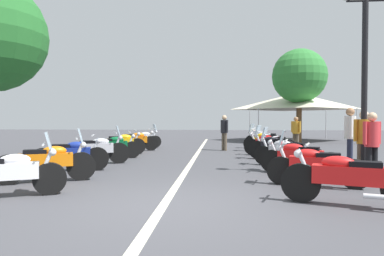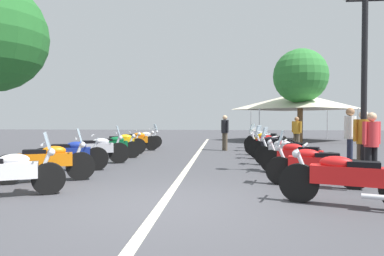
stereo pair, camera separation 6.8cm
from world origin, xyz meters
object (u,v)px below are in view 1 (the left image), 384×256
at_px(motorcycle_left_row_0, 6,173).
at_px(motorcycle_right_row_2, 299,157).
at_px(motorcycle_left_row_2, 71,155).
at_px(roadside_tree_0, 299,76).
at_px(bystander_3, 224,130).
at_px(motorcycle_right_row_4, 276,147).
at_px(street_lamp_twin_globe, 365,47).
at_px(motorcycle_right_row_0, 349,178).
at_px(motorcycle_right_row_3, 287,151).
at_px(motorcycle_left_row_5, 121,143).
at_px(motorcycle_right_row_1, 315,165).
at_px(bystander_4, 350,133).
at_px(bystander_2, 296,131).
at_px(bystander_0, 364,138).
at_px(motorcycle_left_row_7, 142,139).
at_px(motorcycle_left_row_1, 47,161).
at_px(motorcycle_right_row_6, 265,141).
at_px(bystander_1, 372,141).
at_px(motorcycle_right_row_5, 270,144).
at_px(motorcycle_right_row_7, 265,139).
at_px(motorcycle_left_row_4, 112,146).
at_px(event_tent, 296,101).
at_px(motorcycle_left_row_3, 96,149).
at_px(motorcycle_left_row_6, 135,141).

bearing_deg(motorcycle_left_row_0, motorcycle_right_row_2, 1.41).
bearing_deg(motorcycle_left_row_2, roadside_tree_0, 35.69).
xyz_separation_m(bystander_3, roadside_tree_0, (5.14, -4.53, 3.06)).
xyz_separation_m(motorcycle_right_row_4, street_lamp_twin_globe, (-3.35, -1.60, 2.75)).
distance_m(motorcycle_right_row_0, motorcycle_right_row_3, 4.67).
relative_size(motorcycle_left_row_5, motorcycle_right_row_1, 0.95).
height_order(motorcycle_left_row_2, bystander_4, bystander_4).
xyz_separation_m(motorcycle_right_row_4, bystander_2, (3.88, -1.56, 0.43)).
bearing_deg(bystander_0, bystander_2, -10.38).
relative_size(motorcycle_left_row_7, motorcycle_right_row_1, 0.91).
bearing_deg(motorcycle_left_row_1, bystander_4, -7.05).
xyz_separation_m(motorcycle_right_row_4, bystander_0, (-3.27, -1.63, 0.49)).
bearing_deg(bystander_0, motorcycle_right_row_6, 3.04).
relative_size(motorcycle_right_row_2, bystander_1, 1.24).
relative_size(motorcycle_left_row_2, motorcycle_right_row_1, 1.00).
distance_m(motorcycle_right_row_2, motorcycle_right_row_5, 4.46).
bearing_deg(motorcycle_right_row_5, bystander_3, -28.12).
distance_m(motorcycle_right_row_2, motorcycle_right_row_7, 7.62).
height_order(motorcycle_right_row_6, bystander_4, bystander_4).
distance_m(motorcycle_left_row_4, event_tent, 14.46).
relative_size(motorcycle_left_row_3, motorcycle_left_row_5, 1.06).
height_order(motorcycle_left_row_6, motorcycle_right_row_2, motorcycle_left_row_6).
relative_size(motorcycle_left_row_5, motorcycle_right_row_6, 0.99).
relative_size(motorcycle_left_row_4, motorcycle_right_row_0, 0.94).
xyz_separation_m(motorcycle_left_row_3, motorcycle_right_row_3, (-0.03, -5.98, -0.02)).
xyz_separation_m(motorcycle_left_row_0, motorcycle_right_row_1, (1.50, -5.88, 0.00)).
bearing_deg(motorcycle_left_row_3, motorcycle_left_row_4, 66.75).
height_order(motorcycle_left_row_0, motorcycle_right_row_4, motorcycle_right_row_4).
xyz_separation_m(motorcycle_left_row_4, bystander_4, (-1.96, -7.62, 0.59)).
relative_size(motorcycle_right_row_3, event_tent, 0.32).
bearing_deg(bystander_1, motorcycle_right_row_1, 94.32).
bearing_deg(event_tent, motorcycle_right_row_1, 168.83).
distance_m(motorcycle_left_row_4, motorcycle_right_row_6, 6.71).
bearing_deg(motorcycle_left_row_2, motorcycle_right_row_1, -31.94).
bearing_deg(street_lamp_twin_globe, motorcycle_left_row_3, 76.89).
relative_size(motorcycle_left_row_0, motorcycle_right_row_0, 0.93).
distance_m(motorcycle_right_row_4, motorcycle_right_row_5, 1.36).
height_order(motorcycle_right_row_4, bystander_1, bystander_1).
relative_size(motorcycle_right_row_0, bystander_3, 1.31).
relative_size(motorcycle_right_row_1, street_lamp_twin_globe, 0.43).
xyz_separation_m(bystander_0, roadside_tree_0, (11.85, -1.16, 3.04)).
xyz_separation_m(street_lamp_twin_globe, bystander_4, (1.30, -0.16, -2.18)).
distance_m(motorcycle_right_row_3, street_lamp_twin_globe, 3.59).
relative_size(motorcycle_left_row_2, bystander_3, 1.26).
distance_m(motorcycle_left_row_7, bystander_1, 11.13).
xyz_separation_m(motorcycle_right_row_0, motorcycle_right_row_4, (6.30, 0.14, 0.01)).
bearing_deg(motorcycle_right_row_4, bystander_4, 158.00).
height_order(motorcycle_left_row_6, bystander_1, bystander_1).
distance_m(motorcycle_right_row_2, motorcycle_right_row_4, 3.10).
bearing_deg(motorcycle_left_row_6, motorcycle_left_row_1, -105.81).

